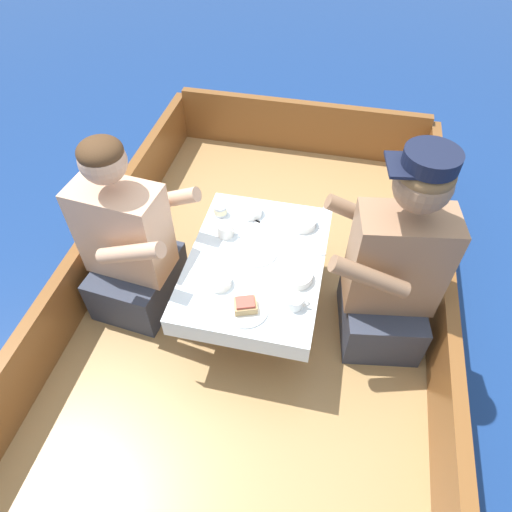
% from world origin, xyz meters
% --- Properties ---
extents(ground_plane, '(60.00, 60.00, 0.00)m').
position_xyz_m(ground_plane, '(0.00, 0.00, 0.00)').
color(ground_plane, navy).
extents(boat_deck, '(1.86, 3.07, 0.24)m').
position_xyz_m(boat_deck, '(0.00, 0.00, 0.12)').
color(boat_deck, '#A87F4C').
rests_on(boat_deck, ground_plane).
extents(gunwale_port, '(0.06, 3.07, 0.33)m').
position_xyz_m(gunwale_port, '(-0.90, 0.00, 0.41)').
color(gunwale_port, brown).
rests_on(gunwale_port, boat_deck).
extents(gunwale_starboard, '(0.06, 3.07, 0.33)m').
position_xyz_m(gunwale_starboard, '(0.90, 0.00, 0.41)').
color(gunwale_starboard, brown).
rests_on(gunwale_starboard, boat_deck).
extents(bow_coaming, '(1.74, 0.06, 0.38)m').
position_xyz_m(bow_coaming, '(0.00, 1.51, 0.43)').
color(bow_coaming, brown).
rests_on(bow_coaming, boat_deck).
extents(cockpit_table, '(0.62, 0.85, 0.40)m').
position_xyz_m(cockpit_table, '(0.00, 0.00, 0.60)').
color(cockpit_table, '#B2B2B7').
rests_on(cockpit_table, boat_deck).
extents(person_port, '(0.55, 0.48, 0.98)m').
position_xyz_m(person_port, '(-0.61, -0.04, 0.64)').
color(person_port, '#333847').
rests_on(person_port, boat_deck).
extents(person_starboard, '(0.57, 0.51, 1.07)m').
position_xyz_m(person_starboard, '(0.61, 0.02, 0.69)').
color(person_starboard, '#333847').
rests_on(person_starboard, boat_deck).
extents(plate_sandwich, '(0.20, 0.20, 0.01)m').
position_xyz_m(plate_sandwich, '(0.02, -0.29, 0.65)').
color(plate_sandwich, white).
rests_on(plate_sandwich, cockpit_table).
extents(plate_bread, '(0.21, 0.21, 0.01)m').
position_xyz_m(plate_bread, '(-0.01, 0.05, 0.65)').
color(plate_bread, white).
rests_on(plate_bread, cockpit_table).
extents(sandwich, '(0.11, 0.10, 0.05)m').
position_xyz_m(sandwich, '(0.02, -0.29, 0.67)').
color(sandwich, tan).
rests_on(sandwich, plate_sandwich).
extents(bowl_port_near, '(0.12, 0.12, 0.04)m').
position_xyz_m(bowl_port_near, '(-0.09, 0.30, 0.67)').
color(bowl_port_near, white).
rests_on(bowl_port_near, cockpit_table).
extents(bowl_starboard_near, '(0.15, 0.15, 0.04)m').
position_xyz_m(bowl_starboard_near, '(0.20, -0.07, 0.67)').
color(bowl_starboard_near, white).
rests_on(bowl_starboard_near, cockpit_table).
extents(bowl_center_far, '(0.11, 0.11, 0.04)m').
position_xyz_m(bowl_center_far, '(-0.13, -0.18, 0.67)').
color(bowl_center_far, white).
rests_on(bowl_center_far, cockpit_table).
extents(bowl_port_far, '(0.14, 0.14, 0.04)m').
position_xyz_m(bowl_port_far, '(0.17, 0.28, 0.67)').
color(bowl_port_far, white).
rests_on(bowl_port_far, cockpit_table).
extents(coffee_cup_port, '(0.10, 0.08, 0.05)m').
position_xyz_m(coffee_cup_port, '(0.22, -0.22, 0.67)').
color(coffee_cup_port, white).
rests_on(coffee_cup_port, cockpit_table).
extents(coffee_cup_starboard, '(0.11, 0.08, 0.06)m').
position_xyz_m(coffee_cup_starboard, '(-0.18, 0.13, 0.68)').
color(coffee_cup_starboard, white).
rests_on(coffee_cup_starboard, cockpit_table).
extents(tin_can, '(0.07, 0.07, 0.05)m').
position_xyz_m(tin_can, '(-0.24, 0.26, 0.67)').
color(tin_can, silver).
rests_on(tin_can, cockpit_table).
extents(utensil_fork_port, '(0.17, 0.08, 0.00)m').
position_xyz_m(utensil_fork_port, '(-0.00, 0.23, 0.64)').
color(utensil_fork_port, silver).
rests_on(utensil_fork_port, cockpit_table).
extents(utensil_knife_starboard, '(0.02, 0.17, 0.00)m').
position_xyz_m(utensil_knife_starboard, '(0.27, 0.35, 0.64)').
color(utensil_knife_starboard, silver).
rests_on(utensil_knife_starboard, cockpit_table).
extents(utensil_spoon_port, '(0.16, 0.08, 0.01)m').
position_xyz_m(utensil_spoon_port, '(0.26, 0.08, 0.65)').
color(utensil_spoon_port, silver).
rests_on(utensil_spoon_port, cockpit_table).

